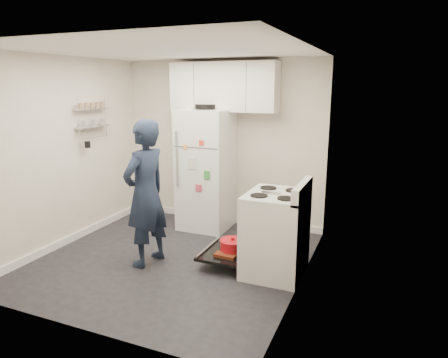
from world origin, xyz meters
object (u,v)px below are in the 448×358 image
at_px(open_oven_door, 230,249).
at_px(refrigerator, 206,169).
at_px(person, 146,194).
at_px(electric_range, 275,234).

height_order(open_oven_door, refrigerator, refrigerator).
height_order(open_oven_door, person, person).
bearing_deg(open_oven_door, person, -159.72).
bearing_deg(electric_range, open_oven_door, 179.94).
bearing_deg(electric_range, refrigerator, 141.35).
relative_size(refrigerator, person, 1.06).
height_order(electric_range, person, person).
height_order(electric_range, refrigerator, refrigerator).
bearing_deg(open_oven_door, refrigerator, 126.83).
distance_m(electric_range, person, 1.58).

